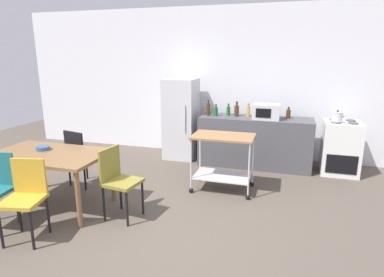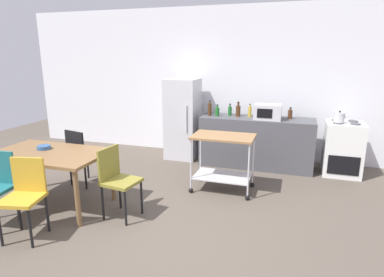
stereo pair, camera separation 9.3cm
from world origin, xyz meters
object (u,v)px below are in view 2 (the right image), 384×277
at_px(chair_mustard, 25,193).
at_px(microwave, 268,112).
at_px(chair_black, 82,153).
at_px(stove_oven, 343,149).
at_px(bottle_olive_oil, 210,109).
at_px(bottle_vinegar, 290,114).
at_px(kettle, 339,117).
at_px(kitchen_cart, 223,154).
at_px(dining_table, 50,158).
at_px(bottle_wine, 250,111).
at_px(chair_olive, 117,177).
at_px(bottle_sparkling_water, 217,111).
at_px(bottle_soda, 230,111).
at_px(refrigerator, 183,119).
at_px(bottle_hot_sauce, 238,111).
at_px(fruit_bowl, 44,147).

height_order(chair_mustard, microwave, microwave).
relative_size(chair_black, chair_mustard, 1.00).
relative_size(stove_oven, bottle_olive_oil, 3.28).
relative_size(bottle_vinegar, kettle, 0.84).
relative_size(kitchen_cart, bottle_olive_oil, 3.25).
distance_m(dining_table, chair_mustard, 0.80).
bearing_deg(bottle_wine, chair_olive, -116.26).
height_order(chair_olive, kitchen_cart, chair_olive).
relative_size(bottle_sparkling_water, bottle_vinegar, 1.05).
bearing_deg(bottle_vinegar, bottle_sparkling_water, -174.38).
xyz_separation_m(bottle_sparkling_water, bottle_vinegar, (1.28, 0.13, -0.00)).
distance_m(chair_mustard, bottle_soda, 3.70).
height_order(refrigerator, kettle, refrigerator).
relative_size(dining_table, microwave, 3.26).
distance_m(kitchen_cart, bottle_vinegar, 1.68).
bearing_deg(refrigerator, chair_mustard, -101.70).
height_order(refrigerator, kitchen_cart, refrigerator).
distance_m(dining_table, kitchen_cart, 2.40).
bearing_deg(bottle_wine, chair_black, -141.73).
bearing_deg(microwave, bottle_hot_sauce, 167.45).
bearing_deg(bottle_wine, bottle_hot_sauce, -170.63).
bearing_deg(bottle_soda, stove_oven, -1.87).
distance_m(chair_mustard, bottle_olive_oil, 3.45).
bearing_deg(bottle_sparkling_water, bottle_wine, 10.88).
xyz_separation_m(chair_mustard, kitchen_cart, (1.80, 1.93, 0.05)).
bearing_deg(fruit_bowl, bottle_sparkling_water, 51.75).
distance_m(chair_black, bottle_olive_oil, 2.38).
height_order(chair_black, bottle_olive_oil, bottle_olive_oil).
xyz_separation_m(dining_table, bottle_vinegar, (2.97, 2.56, 0.31)).
height_order(stove_oven, bottle_sparkling_water, bottle_sparkling_water).
xyz_separation_m(refrigerator, kitchen_cart, (1.11, -1.38, -0.20)).
distance_m(dining_table, refrigerator, 2.75).
distance_m(chair_olive, fruit_bowl, 1.20).
relative_size(kitchen_cart, bottle_hot_sauce, 3.42).
relative_size(bottle_wine, bottle_vinegar, 1.15).
xyz_separation_m(bottle_olive_oil, fruit_bowl, (-1.70, -2.34, -0.24)).
relative_size(refrigerator, bottle_olive_oil, 5.53).
relative_size(bottle_hot_sauce, bottle_wine, 1.15).
height_order(bottle_sparkling_water, bottle_vinegar, bottle_sparkling_water).
relative_size(stove_oven, bottle_sparkling_water, 4.34).
relative_size(dining_table, chair_black, 1.69).
bearing_deg(chair_olive, bottle_hot_sauce, -15.14).
bearing_deg(bottle_vinegar, bottle_olive_oil, -174.82).
bearing_deg(bottle_soda, refrigerator, 178.95).
distance_m(bottle_sparkling_water, microwave, 0.91).
height_order(dining_table, chair_olive, chair_olive).
distance_m(bottle_olive_oil, bottle_sparkling_water, 0.15).
xyz_separation_m(stove_oven, bottle_soda, (-1.97, 0.06, 0.54)).
height_order(kitchen_cart, fruit_bowl, kitchen_cart).
height_order(dining_table, chair_black, chair_black).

